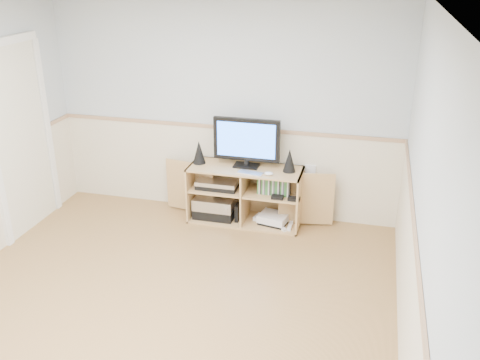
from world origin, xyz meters
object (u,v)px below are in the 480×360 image
(keyboard, at_px, (250,173))
(game_consoles, at_px, (273,219))
(monitor, at_px, (246,141))
(media_cabinet, at_px, (246,192))

(keyboard, distance_m, game_consoles, 0.64)
(monitor, distance_m, keyboard, 0.36)
(keyboard, bearing_deg, monitor, 124.99)
(media_cabinet, height_order, monitor, monitor)
(media_cabinet, xyz_separation_m, game_consoles, (0.32, -0.07, -0.26))
(keyboard, xyz_separation_m, game_consoles, (0.23, 0.13, -0.59))
(media_cabinet, distance_m, keyboard, 0.39)
(monitor, height_order, keyboard, monitor)
(media_cabinet, distance_m, monitor, 0.62)
(media_cabinet, bearing_deg, keyboard, -65.29)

